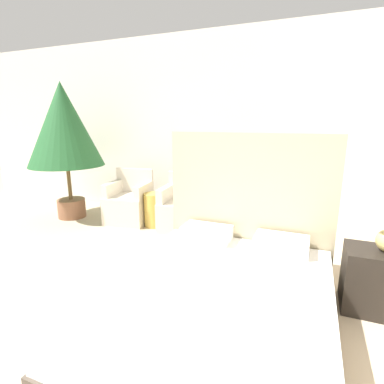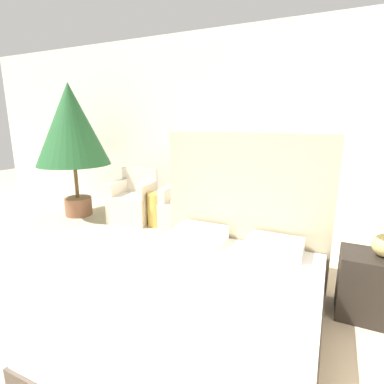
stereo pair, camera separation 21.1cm
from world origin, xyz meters
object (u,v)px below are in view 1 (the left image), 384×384
object	(u,v)px
bed	(222,296)
armchair_near_window_left	(129,204)
potted_palm	(64,127)
nightstand	(378,281)
armchair_near_window_right	(183,211)
side_table	(154,210)

from	to	relation	value
bed	armchair_near_window_left	size ratio (longest dim) A/B	2.45
potted_palm	nightstand	world-z (taller)	potted_palm
armchair_near_window_left	nightstand	world-z (taller)	armchair_near_window_left
armchair_near_window_right	side_table	distance (m)	0.47
nightstand	side_table	world-z (taller)	nightstand
armchair_near_window_left	side_table	xyz separation A→B (m)	(0.47, -0.04, -0.02)
side_table	bed	bearing A→B (deg)	-48.80
bed	nightstand	size ratio (longest dim) A/B	3.70
bed	side_table	size ratio (longest dim) A/B	3.92
armchair_near_window_left	side_table	size ratio (longest dim) A/B	1.60
nightstand	armchair_near_window_left	bearing A→B (deg)	159.85
armchair_near_window_right	side_table	world-z (taller)	armchair_near_window_right
bed	side_table	bearing A→B (deg)	131.20
nightstand	side_table	xyz separation A→B (m)	(-2.77, 1.15, -0.01)
bed	potted_palm	distance (m)	3.75
armchair_near_window_left	side_table	world-z (taller)	armchair_near_window_left
armchair_near_window_right	potted_palm	distance (m)	2.30
potted_palm	side_table	world-z (taller)	potted_palm
potted_palm	nightstand	xyz separation A→B (m)	(4.26, -1.02, -1.20)
armchair_near_window_right	armchair_near_window_left	bearing A→B (deg)	174.34
armchair_near_window_right	nightstand	distance (m)	2.59
armchair_near_window_left	potted_palm	distance (m)	1.58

